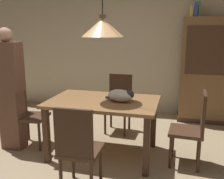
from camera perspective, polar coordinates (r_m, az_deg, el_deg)
ground at (r=3.08m, az=-3.06°, el=-18.94°), size 10.00×10.00×0.00m
back_wall at (r=5.20m, az=5.84°, el=11.00°), size 6.40×0.10×2.90m
dining_table at (r=3.34m, az=-1.96°, el=-4.05°), size 1.40×0.90×0.75m
chair_right_side at (r=3.26m, az=17.58°, el=-7.68°), size 0.42×0.42×0.93m
chair_left_side at (r=3.84m, az=-18.36°, el=-4.58°), size 0.44×0.44×0.93m
chair_far_back at (r=4.20m, az=1.54°, el=-2.43°), size 0.41×0.41×0.93m
chair_near_front at (r=2.62m, az=-7.56°, el=-12.39°), size 0.41×0.41×0.93m
cat_sleeping at (r=3.24m, az=2.00°, el=-1.32°), size 0.40×0.31×0.16m
pendant_lamp at (r=3.19m, az=-2.10°, el=13.61°), size 0.52×0.52×1.30m
hutch_bookcase at (r=4.89m, az=21.40°, el=3.44°), size 1.12×0.45×1.85m
book_yellow_short at (r=4.81m, az=17.22°, el=16.18°), size 0.04×0.20×0.18m
book_blue_wide at (r=4.82m, az=18.05°, el=16.48°), size 0.06×0.24×0.24m
book_green_slim at (r=4.82m, az=18.76°, el=16.55°), size 0.03×0.20×0.26m
person_standing at (r=3.75m, az=-21.69°, el=-0.07°), size 0.36×0.22×1.67m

